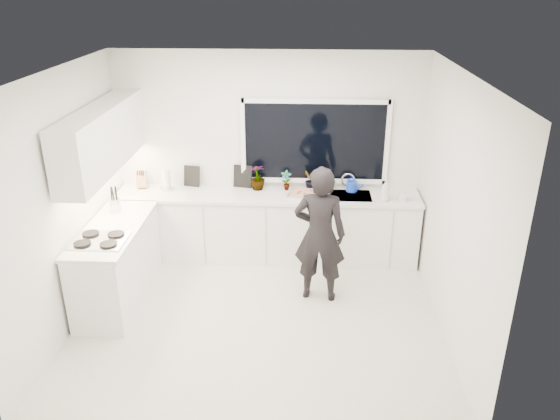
{
  "coord_description": "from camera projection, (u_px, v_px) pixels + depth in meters",
  "views": [
    {
      "loc": [
        0.51,
        -5.11,
        3.53
      ],
      "look_at": [
        0.22,
        0.4,
        1.15
      ],
      "focal_mm": 35.0,
      "sensor_mm": 36.0,
      "label": 1
    }
  ],
  "objects": [
    {
      "name": "sink",
      "position": [
        348.0,
        199.0,
        7.04
      ],
      "size": [
        0.58,
        0.42,
        0.14
      ],
      "primitive_type": "cube",
      "color": "silver",
      "rests_on": "countertop_back"
    },
    {
      "name": "picture_frame_small",
      "position": [
        243.0,
        176.0,
        7.25
      ],
      "size": [
        0.25,
        0.07,
        0.3
      ],
      "primitive_type": "cube",
      "rotation": [
        0.0,
        0.0,
        -0.19
      ],
      "color": "black",
      "rests_on": "countertop_back"
    },
    {
      "name": "knife_block",
      "position": [
        142.0,
        180.0,
        7.24
      ],
      "size": [
        0.14,
        0.12,
        0.22
      ],
      "primitive_type": "cube",
      "rotation": [
        0.0,
        0.0,
        0.16
      ],
      "color": "olive",
      "rests_on": "countertop_back"
    },
    {
      "name": "wall_back",
      "position": [
        269.0,
        155.0,
        7.19
      ],
      "size": [
        4.0,
        0.02,
        2.7
      ],
      "primitive_type": "cube",
      "color": "white",
      "rests_on": "ground"
    },
    {
      "name": "base_cabinets_back",
      "position": [
        268.0,
        227.0,
        7.26
      ],
      "size": [
        3.92,
        0.58,
        0.88
      ],
      "primitive_type": "cube",
      "color": "white",
      "rests_on": "floor"
    },
    {
      "name": "herb_plants",
      "position": [
        296.0,
        179.0,
        7.14
      ],
      "size": [
        1.17,
        0.32,
        0.34
      ],
      "color": "#26662D",
      "rests_on": "countertop_back"
    },
    {
      "name": "stovetop",
      "position": [
        99.0,
        240.0,
        5.82
      ],
      "size": [
        0.56,
        0.48,
        0.03
      ],
      "primitive_type": "cube",
      "color": "black",
      "rests_on": "countertop_left"
    },
    {
      "name": "countertop_back",
      "position": [
        267.0,
        196.0,
        7.07
      ],
      "size": [
        3.94,
        0.62,
        0.04
      ],
      "primitive_type": "cube",
      "color": "silver",
      "rests_on": "base_cabinets_back"
    },
    {
      "name": "soap_bottles",
      "position": [
        390.0,
        191.0,
        6.81
      ],
      "size": [
        0.33,
        0.14,
        0.28
      ],
      "color": "#D8BF66",
      "rests_on": "countertop_back"
    },
    {
      "name": "wall_left",
      "position": [
        64.0,
        203.0,
        5.67
      ],
      "size": [
        0.02,
        3.5,
        2.7
      ],
      "primitive_type": "cube",
      "color": "white",
      "rests_on": "ground"
    },
    {
      "name": "watering_can",
      "position": [
        352.0,
        186.0,
        7.14
      ],
      "size": [
        0.15,
        0.15,
        0.13
      ],
      "primitive_type": "cylinder",
      "rotation": [
        0.0,
        0.0,
        0.05
      ],
      "color": "blue",
      "rests_on": "countertop_back"
    },
    {
      "name": "person",
      "position": [
        320.0,
        235.0,
        6.2
      ],
      "size": [
        0.64,
        0.46,
        1.63
      ],
      "primitive_type": "imported",
      "rotation": [
        0.0,
        0.0,
        3.03
      ],
      "color": "black",
      "rests_on": "floor"
    },
    {
      "name": "paper_towel_roll",
      "position": [
        166.0,
        180.0,
        7.18
      ],
      "size": [
        0.14,
        0.14,
        0.26
      ],
      "primitive_type": "cylinder",
      "rotation": [
        0.0,
        0.0,
        0.33
      ],
      "color": "silver",
      "rests_on": "countertop_back"
    },
    {
      "name": "window",
      "position": [
        315.0,
        142.0,
        7.05
      ],
      "size": [
        1.8,
        0.02,
        1.0
      ],
      "primitive_type": "cube",
      "color": "black",
      "rests_on": "wall_back"
    },
    {
      "name": "pizza_tray",
      "position": [
        310.0,
        194.0,
        7.01
      ],
      "size": [
        0.58,
        0.49,
        0.03
      ],
      "primitive_type": "cube",
      "rotation": [
        0.0,
        0.0,
        -0.26
      ],
      "color": "silver",
      "rests_on": "countertop_back"
    },
    {
      "name": "floor",
      "position": [
        258.0,
        319.0,
        6.11
      ],
      "size": [
        4.0,
        3.5,
        0.02
      ],
      "primitive_type": "cube",
      "color": "beige",
      "rests_on": "ground"
    },
    {
      "name": "pizza",
      "position": [
        310.0,
        193.0,
        7.01
      ],
      "size": [
        0.53,
        0.44,
        0.01
      ],
      "primitive_type": "cube",
      "rotation": [
        0.0,
        0.0,
        -0.26
      ],
      "color": "red",
      "rests_on": "pizza_tray"
    },
    {
      "name": "wall_right",
      "position": [
        456.0,
        211.0,
        5.48
      ],
      "size": [
        0.02,
        3.5,
        2.7
      ],
      "primitive_type": "cube",
      "color": "white",
      "rests_on": "ground"
    },
    {
      "name": "countertop_left",
      "position": [
        113.0,
        229.0,
        6.15
      ],
      "size": [
        0.62,
        1.6,
        0.04
      ],
      "primitive_type": "cube",
      "color": "silver",
      "rests_on": "base_cabinets_left"
    },
    {
      "name": "upper_cabinets",
      "position": [
        102.0,
        138.0,
        6.1
      ],
      "size": [
        0.34,
        2.1,
        0.7
      ],
      "primitive_type": "cube",
      "color": "white",
      "rests_on": "wall_left"
    },
    {
      "name": "picture_frame_large",
      "position": [
        192.0,
        176.0,
        7.29
      ],
      "size": [
        0.22,
        0.06,
        0.28
      ],
      "primitive_type": "cube",
      "rotation": [
        0.0,
        0.0,
        -0.21
      ],
      "color": "black",
      "rests_on": "countertop_back"
    },
    {
      "name": "utensil_crock",
      "position": [
        115.0,
        205.0,
        6.53
      ],
      "size": [
        0.15,
        0.15,
        0.16
      ],
      "primitive_type": "cylinder",
      "rotation": [
        0.0,
        0.0,
        0.19
      ],
      "color": "silver",
      "rests_on": "countertop_left"
    },
    {
      "name": "faucet",
      "position": [
        348.0,
        182.0,
        7.16
      ],
      "size": [
        0.03,
        0.03,
        0.22
      ],
      "primitive_type": "cylinder",
      "color": "silver",
      "rests_on": "countertop_back"
    },
    {
      "name": "ceiling",
      "position": [
        254.0,
        72.0,
        5.03
      ],
      "size": [
        4.0,
        3.5,
        0.02
      ],
      "primitive_type": "cube",
      "color": "white",
      "rests_on": "wall_back"
    },
    {
      "name": "base_cabinets_left",
      "position": [
        117.0,
        264.0,
        6.33
      ],
      "size": [
        0.58,
        1.6,
        0.88
      ],
      "primitive_type": "cube",
      "color": "white",
      "rests_on": "floor"
    }
  ]
}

